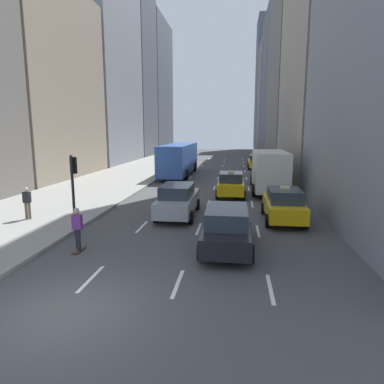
% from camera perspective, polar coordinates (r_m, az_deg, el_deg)
% --- Properties ---
extents(ground_plane, '(160.00, 160.00, 0.00)m').
position_cam_1_polar(ground_plane, '(9.98, -20.18, -18.21)').
color(ground_plane, '#474749').
extents(sidewalk_left, '(8.00, 66.00, 0.15)m').
position_cam_1_polar(sidewalk_left, '(36.80, -10.67, 2.88)').
color(sidewalk_left, gray).
rests_on(sidewalk_left, ground).
extents(lane_markings, '(5.72, 56.00, 0.01)m').
position_cam_1_polar(lane_markings, '(31.12, 4.08, 1.60)').
color(lane_markings, white).
rests_on(lane_markings, ground).
extents(building_row_left, '(6.00, 75.63, 36.74)m').
position_cam_1_polar(building_row_left, '(53.34, -13.75, 19.94)').
color(building_row_left, slate).
rests_on(building_row_left, ground).
extents(building_row_right, '(6.00, 87.94, 36.31)m').
position_cam_1_polar(building_row_right, '(52.06, 16.76, 20.72)').
color(building_row_right, gray).
rests_on(building_row_right, ground).
extents(taxi_lead, '(2.02, 4.40, 1.87)m').
position_cam_1_polar(taxi_lead, '(24.64, 6.52, 1.34)').
color(taxi_lead, yellow).
rests_on(taxi_lead, ground).
extents(taxi_second, '(2.02, 4.40, 1.87)m').
position_cam_1_polar(taxi_second, '(18.28, 15.02, -2.04)').
color(taxi_second, yellow).
rests_on(taxi_second, ground).
extents(taxi_third, '(2.02, 4.40, 1.87)m').
position_cam_1_polar(taxi_third, '(42.63, 10.66, 4.95)').
color(taxi_third, yellow).
rests_on(taxi_third, ground).
extents(sedan_black_near, '(2.02, 5.00, 1.69)m').
position_cam_1_polar(sedan_black_near, '(13.73, 5.83, -5.84)').
color(sedan_black_near, black).
rests_on(sedan_black_near, ground).
extents(sedan_silver_behind, '(2.02, 4.98, 1.79)m').
position_cam_1_polar(sedan_silver_behind, '(18.73, -2.36, -1.32)').
color(sedan_silver_behind, '#9EA0A5').
rests_on(sedan_silver_behind, ground).
extents(city_bus, '(2.80, 11.61, 3.25)m').
position_cam_1_polar(city_bus, '(36.07, -2.18, 5.64)').
color(city_bus, '#2D519E').
rests_on(city_bus, ground).
extents(box_truck, '(2.58, 8.40, 3.15)m').
position_cam_1_polar(box_truck, '(26.80, 12.63, 3.66)').
color(box_truck, '#262628').
rests_on(box_truck, ground).
extents(skateboarder, '(0.36, 0.80, 1.75)m').
position_cam_1_polar(skateboarder, '(13.99, -18.55, -5.60)').
color(skateboarder, brown).
rests_on(skateboarder, ground).
extents(pedestrian_mid_block, '(0.36, 0.22, 1.65)m').
position_cam_1_polar(pedestrian_mid_block, '(19.45, -25.78, -1.43)').
color(pedestrian_mid_block, brown).
rests_on(pedestrian_mid_block, sidewalk_left).
extents(traffic_light_pole, '(0.24, 0.42, 3.60)m').
position_cam_1_polar(traffic_light_pole, '(15.86, -19.15, 1.53)').
color(traffic_light_pole, black).
rests_on(traffic_light_pole, ground).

